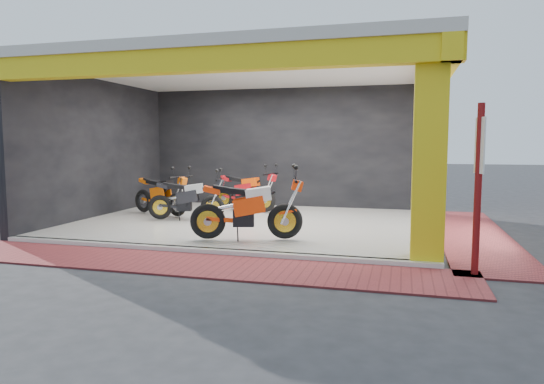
{
  "coord_description": "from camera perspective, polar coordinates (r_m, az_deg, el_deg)",
  "views": [
    {
      "loc": [
        3.37,
        -8.69,
        1.91
      ],
      "look_at": [
        0.72,
        1.05,
        0.9
      ],
      "focal_mm": 32.0,
      "sensor_mm": 36.0,
      "label": 1
    }
  ],
  "objects": [
    {
      "name": "showroom_floor",
      "position": [
        11.36,
        -2.24,
        -3.71
      ],
      "size": [
        8.0,
        6.0,
        0.1
      ],
      "primitive_type": "cube",
      "color": "white",
      "rests_on": "ground"
    },
    {
      "name": "paver_right",
      "position": [
        10.95,
        22.57,
        -4.7
      ],
      "size": [
        1.4,
        7.0,
        0.03
      ],
      "primitive_type": "cube",
      "color": "maroon",
      "rests_on": "ground"
    },
    {
      "name": "moto_row_c",
      "position": [
        12.69,
        -0.8,
        0.32
      ],
      "size": [
        2.15,
        1.22,
        1.24
      ],
      "primitive_type": null,
      "rotation": [
        0.0,
        0.0,
        -0.25
      ],
      "color": "red",
      "rests_on": "showroom_floor"
    },
    {
      "name": "header_beam_front",
      "position": [
        8.51,
        -8.62,
        15.05
      ],
      "size": [
        8.4,
        0.3,
        0.4
      ],
      "primitive_type": "cube",
      "color": "gold",
      "rests_on": "corner_column"
    },
    {
      "name": "paver_front",
      "position": [
        7.9,
        -10.63,
        -8.27
      ],
      "size": [
        9.0,
        1.4,
        0.03
      ],
      "primitive_type": "cube",
      "color": "maroon",
      "rests_on": "ground"
    },
    {
      "name": "left_wall",
      "position": [
        13.04,
        -19.78,
        4.67
      ],
      "size": [
        0.2,
        6.2,
        3.5
      ],
      "primitive_type": "cube",
      "color": "black",
      "rests_on": "ground"
    },
    {
      "name": "header_beam_right",
      "position": [
        10.8,
        18.93,
        12.81
      ],
      "size": [
        0.3,
        6.4,
        0.4
      ],
      "primitive_type": "cube",
      "color": "gold",
      "rests_on": "corner_column"
    },
    {
      "name": "moto_row_b",
      "position": [
        12.12,
        -11.13,
        -0.1
      ],
      "size": [
        2.11,
        1.4,
        1.21
      ],
      "primitive_type": null,
      "rotation": [
        0.0,
        0.0,
        -0.37
      ],
      "color": "#EA5E09",
      "rests_on": "showroom_floor"
    },
    {
      "name": "moto_hero",
      "position": [
        9.06,
        1.54,
        -1.44
      ],
      "size": [
        2.37,
        1.4,
        1.36
      ],
      "primitive_type": null,
      "rotation": [
        0.0,
        0.0,
        0.28
      ],
      "color": "#FF3E0A",
      "rests_on": "showroom_floor"
    },
    {
      "name": "corner_column",
      "position": [
        7.95,
        18.02,
        4.28
      ],
      "size": [
        0.5,
        0.5,
        3.5
      ],
      "primitive_type": "cube",
      "color": "gold",
      "rests_on": "ground"
    },
    {
      "name": "floor_kerb",
      "position": [
        8.58,
        -8.35,
        -6.87
      ],
      "size": [
        8.0,
        0.2,
        0.1
      ],
      "primitive_type": "cube",
      "color": "white",
      "rests_on": "ground"
    },
    {
      "name": "signpost",
      "position": [
        7.48,
        23.1,
        1.02
      ],
      "size": [
        0.1,
        0.34,
        2.48
      ],
      "rotation": [
        0.0,
        0.0,
        0.22
      ],
      "color": "maroon",
      "rests_on": "ground"
    },
    {
      "name": "ground",
      "position": [
        9.51,
        -5.88,
        -5.9
      ],
      "size": [
        80.0,
        80.0,
        0.0
      ],
      "primitive_type": "plane",
      "color": "#2D2D30",
      "rests_on": "ground"
    },
    {
      "name": "back_wall",
      "position": [
        14.2,
        1.51,
        5.07
      ],
      "size": [
        8.2,
        0.2,
        3.5
      ],
      "primitive_type": "cube",
      "color": "black",
      "rests_on": "ground"
    },
    {
      "name": "showroom_ceiling",
      "position": [
        11.33,
        -2.31,
        14.28
      ],
      "size": [
        8.4,
        6.4,
        0.2
      ],
      "primitive_type": "cube",
      "color": "beige",
      "rests_on": "corner_column"
    },
    {
      "name": "moto_row_a",
      "position": [
        11.48,
        -7.04,
        -0.44
      ],
      "size": [
        2.04,
        1.11,
        1.18
      ],
      "primitive_type": null,
      "rotation": [
        0.0,
        0.0,
        0.22
      ],
      "color": "black",
      "rests_on": "showroom_floor"
    }
  ]
}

